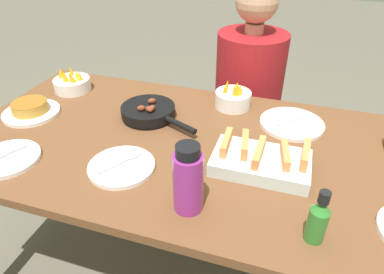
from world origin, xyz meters
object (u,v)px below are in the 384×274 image
(skillet, at_px, (149,112))
(empty_plate_far_left, at_px, (7,159))
(empty_plate_mid_edge, at_px, (122,167))
(person_figure, at_px, (246,117))
(water_bottle, at_px, (188,180))
(frittata_plate_center, at_px, (30,110))
(empty_plate_far_right, at_px, (292,124))
(fruit_bowl_citrus, at_px, (233,98))
(fruit_bowl_mango, at_px, (72,83))
(hot_sauce_bottle, at_px, (318,219))
(melon_tray, at_px, (261,161))

(skillet, height_order, empty_plate_far_left, skillet)
(empty_plate_mid_edge, bearing_deg, person_figure, 72.59)
(empty_plate_mid_edge, height_order, water_bottle, water_bottle)
(frittata_plate_center, distance_m, empty_plate_far_right, 1.13)
(empty_plate_mid_edge, distance_m, fruit_bowl_citrus, 0.63)
(empty_plate_far_left, bearing_deg, frittata_plate_center, 115.67)
(fruit_bowl_mango, bearing_deg, water_bottle, -36.37)
(skillet, relative_size, fruit_bowl_citrus, 2.27)
(hot_sauce_bottle, bearing_deg, person_figure, 108.89)
(water_bottle, relative_size, person_figure, 0.18)
(empty_plate_far_left, bearing_deg, fruit_bowl_citrus, 43.50)
(skillet, relative_size, fruit_bowl_mango, 2.08)
(skillet, distance_m, frittata_plate_center, 0.52)
(skillet, distance_m, empty_plate_far_left, 0.57)
(skillet, bearing_deg, water_bottle, -30.28)
(fruit_bowl_mango, distance_m, fruit_bowl_citrus, 0.80)
(frittata_plate_center, xyz_separation_m, empty_plate_far_left, (0.15, -0.30, -0.02))
(person_figure, bearing_deg, melon_tray, -77.53)
(fruit_bowl_citrus, bearing_deg, fruit_bowl_mango, -174.54)
(melon_tray, bearing_deg, empty_plate_mid_edge, -162.01)
(skillet, height_order, fruit_bowl_mango, fruit_bowl_mango)
(empty_plate_far_right, xyz_separation_m, fruit_bowl_mango, (-1.07, 0.01, 0.03))
(empty_plate_far_left, xyz_separation_m, fruit_bowl_citrus, (0.68, 0.65, 0.03))
(skillet, bearing_deg, empty_plate_mid_edge, -57.78)
(fruit_bowl_mango, height_order, water_bottle, water_bottle)
(empty_plate_mid_edge, bearing_deg, hot_sauce_bottle, -10.01)
(frittata_plate_center, relative_size, empty_plate_far_left, 1.06)
(frittata_plate_center, bearing_deg, fruit_bowl_mango, 83.32)
(frittata_plate_center, xyz_separation_m, person_figure, (0.85, 0.70, -0.27))
(hot_sauce_bottle, bearing_deg, empty_plate_far_left, 178.43)
(person_figure, bearing_deg, empty_plate_mid_edge, -107.41)
(empty_plate_far_right, distance_m, person_figure, 0.57)
(melon_tray, relative_size, empty_plate_mid_edge, 1.42)
(hot_sauce_bottle, bearing_deg, frittata_plate_center, 164.57)
(melon_tray, bearing_deg, skillet, 158.01)
(empty_plate_far_right, relative_size, fruit_bowl_citrus, 1.63)
(fruit_bowl_citrus, bearing_deg, melon_tray, -65.70)
(fruit_bowl_citrus, bearing_deg, empty_plate_far_left, -136.50)
(frittata_plate_center, height_order, empty_plate_far_right, frittata_plate_center)
(fruit_bowl_citrus, bearing_deg, hot_sauce_bottle, -61.33)
(empty_plate_far_right, height_order, empty_plate_mid_edge, same)
(frittata_plate_center, xyz_separation_m, empty_plate_far_right, (1.10, 0.26, -0.02))
(fruit_bowl_mango, bearing_deg, hot_sauce_bottle, -27.25)
(empty_plate_far_left, height_order, fruit_bowl_citrus, fruit_bowl_citrus)
(fruit_bowl_mango, bearing_deg, empty_plate_far_left, -78.78)
(skillet, bearing_deg, fruit_bowl_mango, -171.61)
(melon_tray, xyz_separation_m, person_figure, (-0.17, 0.77, -0.28))
(skillet, bearing_deg, person_figure, 83.05)
(frittata_plate_center, relative_size, water_bottle, 1.08)
(water_bottle, height_order, hot_sauce_bottle, water_bottle)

